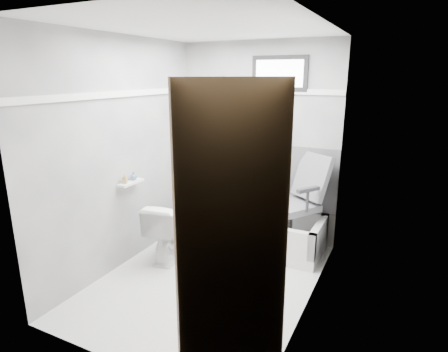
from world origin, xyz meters
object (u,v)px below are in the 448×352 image
Objects in this scene: bathtub at (259,230)px; soap_bottle_b at (134,176)px; office_chair at (291,199)px; soap_bottle_a at (125,178)px; toilet at (169,230)px; door at (253,268)px.

soap_bottle_b is at bearing -142.14° from bathtub.
soap_bottle_b is at bearing -114.23° from office_chair.
soap_bottle_b is (0.00, 0.14, -0.01)m from soap_bottle_a.
bathtub is at bearing 42.07° from soap_bottle_a.
bathtub is 1.60m from soap_bottle_b.
door reaches higher than toilet.
soap_bottle_a reaches higher than soap_bottle_b.
office_chair is 2.33m from door.
door is (0.43, -2.26, 0.36)m from office_chair.
toilet reaches higher than bathtub.
door is at bearing -45.06° from office_chair.
office_chair is 1.85m from soap_bottle_a.
office_chair is at bearing 7.73° from bathtub.
door is at bearing -32.05° from soap_bottle_a.
bathtub is 1.07m from toilet.
bathtub is at bearing -138.22° from office_chair.
soap_bottle_b reaches higher than bathtub.
soap_bottle_b is (-0.32, -0.16, 0.63)m from toilet.
door reaches higher than office_chair.
soap_bottle_a reaches higher than bathtub.
soap_bottle_a reaches higher than toilet.
toilet is 0.73m from soap_bottle_b.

